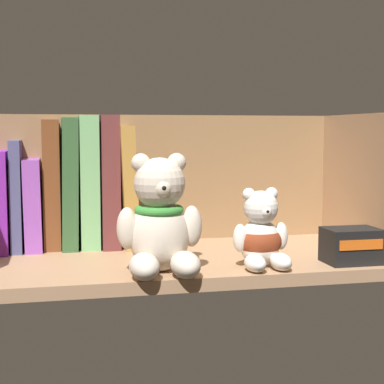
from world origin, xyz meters
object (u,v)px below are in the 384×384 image
object	(u,v)px
book_6	(89,182)
book_8	(126,186)
book_2	(17,195)
book_4	(51,184)
book_3	(33,204)
book_7	(109,181)
small_product_box	(351,246)
book_5	(70,183)
teddy_bear_smaller	(261,236)
teddy_bear_larger	(160,222)

from	to	relation	value
book_6	book_8	size ratio (longest dim) A/B	1.08
book_2	book_4	size ratio (longest dim) A/B	0.84
book_3	book_4	xyz separation A→B (cm)	(3.27, 0.00, 3.45)
book_7	small_product_box	world-z (taller)	book_7
book_2	book_7	xyz separation A→B (cm)	(16.20, 0.00, 2.21)
book_4	book_7	xyz separation A→B (cm)	(10.19, 0.00, 0.42)
book_8	book_2	bearing A→B (deg)	180.00
book_4	book_7	world-z (taller)	book_7
book_5	teddy_bear_smaller	xyz separation A→B (cm)	(28.31, -23.34, -6.82)
teddy_bear_larger	teddy_bear_smaller	xyz separation A→B (cm)	(15.81, 0.23, -2.73)
book_6	small_product_box	world-z (taller)	book_6
book_3	book_8	size ratio (longest dim) A/B	0.73
book_7	teddy_bear_larger	size ratio (longest dim) A/B	1.34
book_3	small_product_box	size ratio (longest dim) A/B	1.88
book_6	small_product_box	bearing A→B (deg)	-30.71
book_4	book_6	xyz separation A→B (cm)	(6.58, 0.00, 0.38)
book_2	book_4	bearing A→B (deg)	0.00
book_7	book_5	bearing A→B (deg)	180.00
book_8	book_3	bearing A→B (deg)	180.00
book_8	small_product_box	distance (cm)	41.63
small_product_box	book_7	bearing A→B (deg)	146.86
book_5	book_7	bearing A→B (deg)	0.00
book_3	teddy_bear_larger	world-z (taller)	teddy_bear_larger
book_3	small_product_box	world-z (taller)	book_3
book_4	teddy_bear_smaller	xyz separation A→B (cm)	(31.49, -23.34, -6.64)
book_2	book_5	world-z (taller)	book_5
book_5	teddy_bear_smaller	size ratio (longest dim) A/B	1.89
book_3	teddy_bear_smaller	world-z (taller)	book_3
book_5	teddy_bear_larger	xyz separation A→B (cm)	(12.50, -23.57, -4.09)
book_3	book_8	xyz separation A→B (cm)	(16.63, 0.00, 2.90)
book_2	book_3	distance (cm)	3.20
small_product_box	teddy_bear_larger	bearing A→B (deg)	179.66
book_8	teddy_bear_larger	xyz separation A→B (cm)	(2.32, -23.57, -3.37)
book_6	book_7	distance (cm)	3.61
book_4	teddy_bear_larger	world-z (taller)	book_4
book_5	small_product_box	size ratio (longest dim) A/B	2.73
teddy_bear_smaller	book_7	bearing A→B (deg)	132.40
small_product_box	book_2	bearing A→B (deg)	155.69
book_4	book_8	size ratio (longest dim) A/B	1.05
book_2	small_product_box	distance (cm)	58.10
small_product_box	book_5	bearing A→B (deg)	151.30
book_6	book_5	bearing A→B (deg)	180.00
book_7	small_product_box	xyz separation A→B (cm)	(36.38, -23.75, -9.10)
book_6	teddy_bear_smaller	bearing A→B (deg)	-43.13
book_3	book_6	bearing A→B (deg)	0.00
book_5	teddy_bear_larger	bearing A→B (deg)	-62.06
book_2	teddy_bear_larger	size ratio (longest dim) A/B	1.09
teddy_bear_larger	small_product_box	xyz separation A→B (cm)	(30.88, -0.18, -4.77)
book_5	teddy_bear_smaller	distance (cm)	37.31
teddy_bear_larger	book_2	bearing A→B (deg)	132.63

